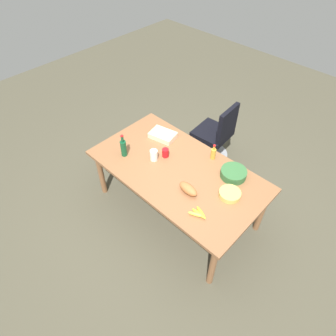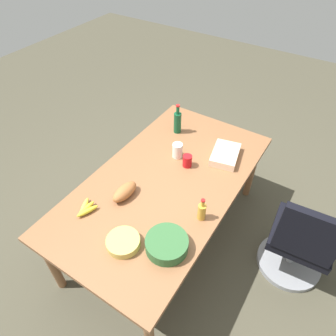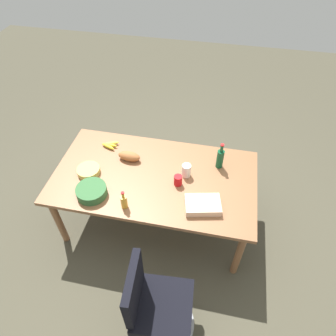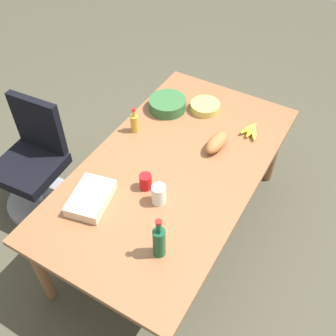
{
  "view_description": "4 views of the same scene",
  "coord_description": "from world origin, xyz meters",
  "px_view_note": "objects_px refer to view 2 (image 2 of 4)",
  "views": [
    {
      "loc": [
        -1.56,
        1.78,
        3.19
      ],
      "look_at": [
        0.07,
        0.08,
        0.78
      ],
      "focal_mm": 31.52,
      "sensor_mm": 36.0,
      "label": 1
    },
    {
      "loc": [
        -1.46,
        -0.96,
        2.56
      ],
      "look_at": [
        0.1,
        0.04,
        0.8
      ],
      "focal_mm": 32.45,
      "sensor_mm": 36.0,
      "label": 2
    },
    {
      "loc": [
        0.55,
        -1.99,
        3.0
      ],
      "look_at": [
        0.13,
        0.06,
        0.83
      ],
      "focal_mm": 32.3,
      "sensor_mm": 36.0,
      "label": 3
    },
    {
      "loc": [
        1.63,
        0.9,
        2.71
      ],
      "look_at": [
        0.07,
        -0.0,
        0.8
      ],
      "focal_mm": 42.32,
      "sensor_mm": 36.0,
      "label": 4
    }
  ],
  "objects_px": {
    "office_chair": "(299,245)",
    "chip_bowl": "(123,242)",
    "mayo_jar": "(178,150)",
    "sheet_cake": "(225,155)",
    "dressing_bottle": "(202,211)",
    "banana_bunch": "(86,209)",
    "red_solo_cup": "(187,161)",
    "conference_table": "(165,186)",
    "bread_loaf": "(125,192)",
    "wine_bottle": "(178,122)",
    "salad_bowl": "(167,244)"
  },
  "relations": [
    {
      "from": "office_chair",
      "to": "chip_bowl",
      "type": "distance_m",
      "value": 1.46
    },
    {
      "from": "mayo_jar",
      "to": "sheet_cake",
      "type": "relative_size",
      "value": 0.43
    },
    {
      "from": "dressing_bottle",
      "to": "chip_bowl",
      "type": "xyz_separation_m",
      "value": [
        -0.49,
        0.34,
        -0.05
      ]
    },
    {
      "from": "banana_bunch",
      "to": "mayo_jar",
      "type": "height_order",
      "value": "mayo_jar"
    },
    {
      "from": "dressing_bottle",
      "to": "red_solo_cup",
      "type": "distance_m",
      "value": 0.57
    },
    {
      "from": "conference_table",
      "to": "banana_bunch",
      "type": "xyz_separation_m",
      "value": [
        -0.59,
        0.33,
        0.1
      ]
    },
    {
      "from": "bread_loaf",
      "to": "dressing_bottle",
      "type": "bearing_deg",
      "value": -77.42
    },
    {
      "from": "office_chair",
      "to": "wine_bottle",
      "type": "distance_m",
      "value": 1.52
    },
    {
      "from": "chip_bowl",
      "to": "sheet_cake",
      "type": "height_order",
      "value": "sheet_cake"
    },
    {
      "from": "chip_bowl",
      "to": "bread_loaf",
      "type": "distance_m",
      "value": 0.44
    },
    {
      "from": "chip_bowl",
      "to": "dressing_bottle",
      "type": "bearing_deg",
      "value": -34.79
    },
    {
      "from": "conference_table",
      "to": "office_chair",
      "type": "distance_m",
      "value": 1.2
    },
    {
      "from": "salad_bowl",
      "to": "bread_loaf",
      "type": "distance_m",
      "value": 0.57
    },
    {
      "from": "conference_table",
      "to": "mayo_jar",
      "type": "distance_m",
      "value": 0.35
    },
    {
      "from": "dressing_bottle",
      "to": "red_solo_cup",
      "type": "bearing_deg",
      "value": 40.52
    },
    {
      "from": "banana_bunch",
      "to": "dressing_bottle",
      "type": "distance_m",
      "value": 0.86
    },
    {
      "from": "office_chair",
      "to": "red_solo_cup",
      "type": "height_order",
      "value": "office_chair"
    },
    {
      "from": "chip_bowl",
      "to": "sheet_cake",
      "type": "xyz_separation_m",
      "value": [
        1.19,
        -0.2,
        0.01
      ]
    },
    {
      "from": "dressing_bottle",
      "to": "mayo_jar",
      "type": "xyz_separation_m",
      "value": [
        0.49,
        0.5,
        -0.01
      ]
    },
    {
      "from": "banana_bunch",
      "to": "sheet_cake",
      "type": "bearing_deg",
      "value": -29.15
    },
    {
      "from": "wine_bottle",
      "to": "salad_bowl",
      "type": "bearing_deg",
      "value": -151.74
    },
    {
      "from": "sheet_cake",
      "to": "red_solo_cup",
      "type": "bearing_deg",
      "value": 139.58
    },
    {
      "from": "conference_table",
      "to": "mayo_jar",
      "type": "height_order",
      "value": "mayo_jar"
    },
    {
      "from": "red_solo_cup",
      "to": "office_chair",
      "type": "bearing_deg",
      "value": -88.82
    },
    {
      "from": "office_chair",
      "to": "bread_loaf",
      "type": "relative_size",
      "value": 4.01
    },
    {
      "from": "salad_bowl",
      "to": "red_solo_cup",
      "type": "relative_size",
      "value": 2.64
    },
    {
      "from": "office_chair",
      "to": "salad_bowl",
      "type": "bearing_deg",
      "value": 135.9
    },
    {
      "from": "chip_bowl",
      "to": "bread_loaf",
      "type": "relative_size",
      "value": 0.96
    },
    {
      "from": "banana_bunch",
      "to": "red_solo_cup",
      "type": "height_order",
      "value": "red_solo_cup"
    },
    {
      "from": "salad_bowl",
      "to": "mayo_jar",
      "type": "distance_m",
      "value": 0.94
    },
    {
      "from": "banana_bunch",
      "to": "salad_bowl",
      "type": "relative_size",
      "value": 0.65
    },
    {
      "from": "banana_bunch",
      "to": "chip_bowl",
      "type": "xyz_separation_m",
      "value": [
        -0.08,
        -0.42,
        0.0
      ]
    },
    {
      "from": "dressing_bottle",
      "to": "wine_bottle",
      "type": "xyz_separation_m",
      "value": [
        0.8,
        0.7,
        0.04
      ]
    },
    {
      "from": "conference_table",
      "to": "mayo_jar",
      "type": "xyz_separation_m",
      "value": [
        0.31,
        0.07,
        0.14
      ]
    },
    {
      "from": "banana_bunch",
      "to": "mayo_jar",
      "type": "bearing_deg",
      "value": -15.75
    },
    {
      "from": "mayo_jar",
      "to": "bread_loaf",
      "type": "relative_size",
      "value": 0.57
    },
    {
      "from": "mayo_jar",
      "to": "bread_loaf",
      "type": "xyz_separation_m",
      "value": [
        -0.62,
        0.1,
        -0.02
      ]
    },
    {
      "from": "wine_bottle",
      "to": "red_solo_cup",
      "type": "height_order",
      "value": "wine_bottle"
    },
    {
      "from": "conference_table",
      "to": "sheet_cake",
      "type": "distance_m",
      "value": 0.61
    },
    {
      "from": "dressing_bottle",
      "to": "wine_bottle",
      "type": "distance_m",
      "value": 1.06
    },
    {
      "from": "office_chair",
      "to": "mayo_jar",
      "type": "relative_size",
      "value": 7.01
    },
    {
      "from": "office_chair",
      "to": "banana_bunch",
      "type": "relative_size",
      "value": 5.06
    },
    {
      "from": "conference_table",
      "to": "bread_loaf",
      "type": "bearing_deg",
      "value": 151.01
    },
    {
      "from": "office_chair",
      "to": "red_solo_cup",
      "type": "bearing_deg",
      "value": 91.18
    },
    {
      "from": "banana_bunch",
      "to": "salad_bowl",
      "type": "distance_m",
      "value": 0.68
    },
    {
      "from": "wine_bottle",
      "to": "dressing_bottle",
      "type": "bearing_deg",
      "value": -139.15
    },
    {
      "from": "wine_bottle",
      "to": "chip_bowl",
      "type": "bearing_deg",
      "value": -164.5
    },
    {
      "from": "mayo_jar",
      "to": "bread_loaf",
      "type": "height_order",
      "value": "mayo_jar"
    },
    {
      "from": "chip_bowl",
      "to": "mayo_jar",
      "type": "bearing_deg",
      "value": 9.61
    },
    {
      "from": "sheet_cake",
      "to": "banana_bunch",
      "type": "bearing_deg",
      "value": 150.85
    }
  ]
}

